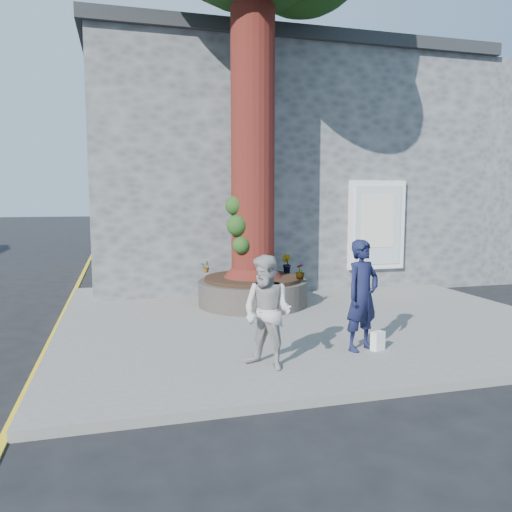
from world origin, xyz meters
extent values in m
plane|color=black|center=(0.00, 0.00, 0.00)|extent=(120.00, 120.00, 0.00)
cube|color=slate|center=(1.50, 1.00, 0.06)|extent=(9.00, 8.00, 0.12)
cube|color=yellow|center=(-3.05, 1.00, 0.00)|extent=(0.10, 30.00, 0.01)
cube|color=#4D5053|center=(2.50, 7.20, 3.00)|extent=(10.00, 8.00, 6.00)
cube|color=black|center=(2.50, 7.20, 6.15)|extent=(10.30, 8.30, 0.30)
cube|color=white|center=(4.30, 3.14, 1.70)|extent=(1.50, 0.12, 2.20)
cube|color=silver|center=(4.30, 3.08, 1.70)|extent=(1.25, 0.04, 1.95)
cube|color=silver|center=(4.30, 3.06, 1.80)|extent=(0.90, 0.02, 1.30)
cube|color=#4D5053|center=(10.50, 7.20, 3.00)|extent=(6.00, 8.00, 6.00)
cylinder|color=black|center=(0.80, 2.00, 0.38)|extent=(2.30, 2.30, 0.52)
cylinder|color=black|center=(0.80, 2.00, 0.68)|extent=(2.04, 2.04, 0.08)
cylinder|color=#461611|center=(0.80, 2.00, 4.47)|extent=(0.90, 0.90, 7.50)
cone|color=#461611|center=(0.80, 2.00, 1.07)|extent=(1.24, 1.24, 0.70)
sphere|color=#1A3D14|center=(0.42, 1.80, 1.82)|extent=(0.44, 0.44, 0.44)
sphere|color=#1A3D14|center=(0.48, 1.70, 1.42)|extent=(0.36, 0.36, 0.36)
sphere|color=#1A3D14|center=(0.40, 1.92, 2.22)|extent=(0.40, 0.40, 0.40)
imported|color=#121634|center=(1.54, -1.50, 0.94)|extent=(0.70, 0.58, 1.65)
imported|color=#ADA9A6|center=(-0.04, -1.90, 0.88)|extent=(0.91, 0.93, 1.51)
cube|color=white|center=(1.77, -1.58, 0.26)|extent=(0.23, 0.19, 0.28)
imported|color=gray|center=(0.61, 2.82, 0.88)|extent=(0.19, 0.20, 0.32)
imported|color=gray|center=(1.65, 2.32, 0.93)|extent=(0.28, 0.29, 0.41)
imported|color=gray|center=(1.65, 1.44, 0.88)|extent=(0.24, 0.24, 0.32)
imported|color=gray|center=(-0.05, 2.85, 0.85)|extent=(0.32, 0.32, 0.27)
camera|label=1|loc=(-1.87, -8.07, 2.38)|focal=35.00mm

